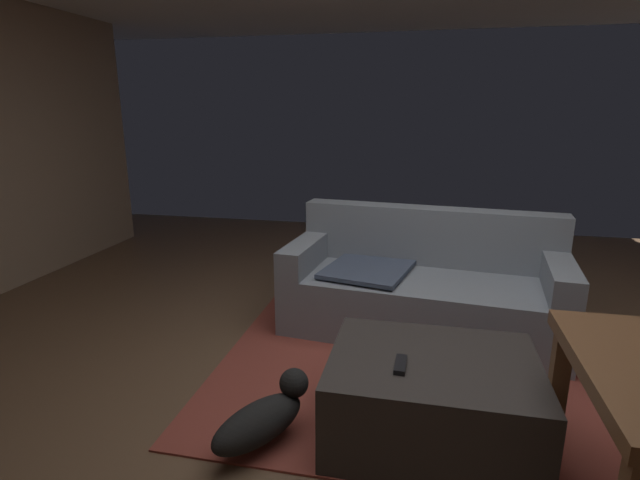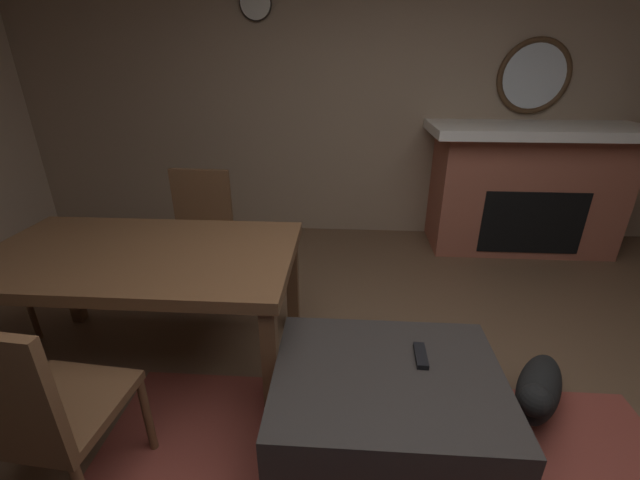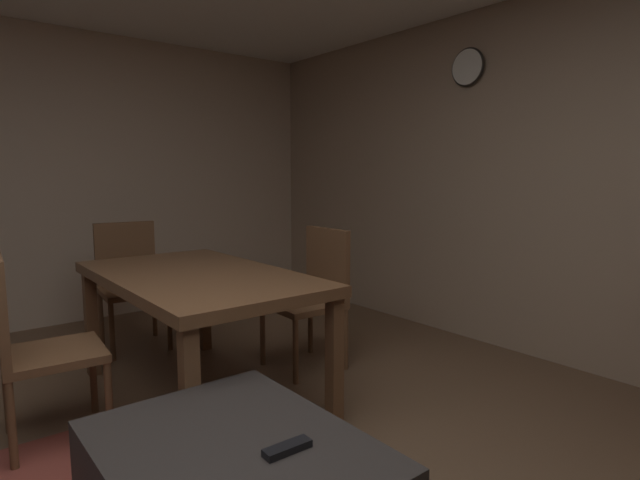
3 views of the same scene
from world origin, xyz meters
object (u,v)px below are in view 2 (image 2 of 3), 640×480
object	(u,v)px
fireplace	(525,188)
dining_chair_south	(199,228)
tv_remote	(422,356)
dining_table	(142,264)
ottoman_coffee_table	(385,411)
wall_clock	(256,3)
round_wall_mirror	(534,77)
small_dog	(538,389)
dining_chair_north	(35,409)

from	to	relation	value
fireplace	dining_chair_south	size ratio (longest dim) A/B	1.96
tv_remote	dining_table	distance (m)	1.49
fireplace	ottoman_coffee_table	size ratio (longest dim) A/B	1.86
ottoman_coffee_table	wall_clock	world-z (taller)	wall_clock
round_wall_mirror	small_dog	distance (m)	2.80
round_wall_mirror	wall_clock	size ratio (longest dim) A/B	2.24
ottoman_coffee_table	wall_clock	size ratio (longest dim) A/B	3.43
fireplace	tv_remote	size ratio (longest dim) A/B	11.41
dining_chair_south	dining_chair_north	bearing A→B (deg)	89.64
ottoman_coffee_table	dining_chair_south	bearing A→B (deg)	-46.33
fireplace	small_dog	bearing A→B (deg)	72.59
ottoman_coffee_table	small_dog	world-z (taller)	ottoman_coffee_table
dining_table	dining_chair_south	bearing A→B (deg)	-90.21
round_wall_mirror	dining_chair_south	size ratio (longest dim) A/B	0.69
small_dog	wall_clock	world-z (taller)	wall_clock
dining_chair_south	wall_clock	size ratio (longest dim) A/B	3.26
wall_clock	ottoman_coffee_table	bearing A→B (deg)	111.38
fireplace	ottoman_coffee_table	xyz separation A→B (m)	(1.43, 2.32, -0.36)
small_dog	ottoman_coffee_table	bearing A→B (deg)	16.97
tv_remote	ottoman_coffee_table	bearing A→B (deg)	36.43
dining_chair_north	small_dog	bearing A→B (deg)	-163.72
dining_table	dining_chair_north	distance (m)	0.86
ottoman_coffee_table	dining_table	world-z (taller)	dining_table
dining_chair_north	wall_clock	size ratio (longest dim) A/B	3.26
round_wall_mirror	ottoman_coffee_table	world-z (taller)	round_wall_mirror
round_wall_mirror	dining_chair_north	xyz separation A→B (m)	(2.70, 2.97, -0.99)
round_wall_mirror	dining_chair_south	bearing A→B (deg)	25.36
dining_table	dining_chair_north	bearing A→B (deg)	89.49
fireplace	wall_clock	world-z (taller)	wall_clock
dining_table	small_dog	world-z (taller)	dining_table
round_wall_mirror	tv_remote	distance (m)	3.00
round_wall_mirror	small_dog	world-z (taller)	round_wall_mirror
dining_chair_north	tv_remote	bearing A→B (deg)	-161.79
small_dog	dining_chair_south	bearing A→B (deg)	-28.13
ottoman_coffee_table	dining_chair_north	world-z (taller)	dining_chair_north
fireplace	dining_chair_north	xyz separation A→B (m)	(2.70, 2.68, -0.06)
tv_remote	fireplace	bearing A→B (deg)	-118.39
ottoman_coffee_table	small_dog	size ratio (longest dim) A/B	1.80
fireplace	dining_chair_north	size ratio (longest dim) A/B	1.96
ottoman_coffee_table	wall_clock	bearing A→B (deg)	-68.62
fireplace	dining_table	bearing A→B (deg)	34.25
tv_remote	dining_chair_south	xyz separation A→B (m)	(1.42, -1.22, 0.08)
tv_remote	dining_chair_north	size ratio (longest dim) A/B	0.17
ottoman_coffee_table	dining_chair_north	xyz separation A→B (m)	(1.28, 0.36, 0.31)
dining_chair_north	ottoman_coffee_table	bearing A→B (deg)	-164.14
small_dog	wall_clock	size ratio (longest dim) A/B	1.91
ottoman_coffee_table	tv_remote	xyz separation A→B (m)	(-0.15, -0.11, 0.23)
dining_chair_north	fireplace	bearing A→B (deg)	-135.25
round_wall_mirror	tv_remote	world-z (taller)	round_wall_mirror
dining_table	round_wall_mirror	bearing A→B (deg)	-141.80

